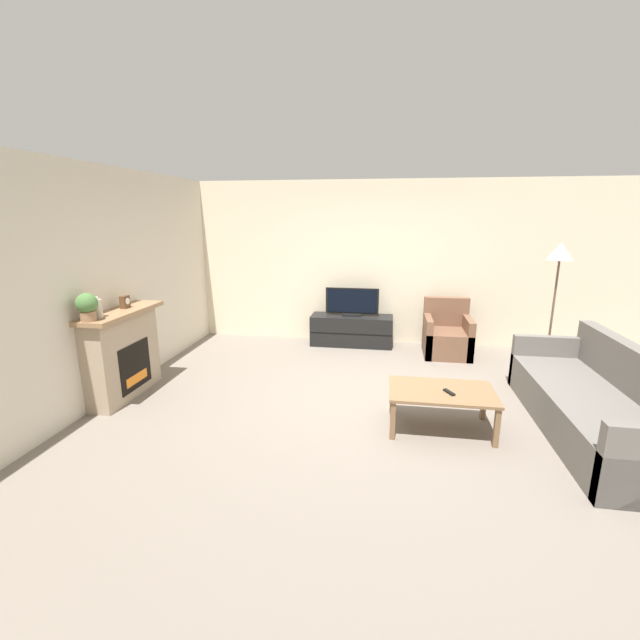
{
  "coord_description": "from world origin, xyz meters",
  "views": [
    {
      "loc": [
        0.21,
        -4.7,
        2.14
      ],
      "look_at": [
        -0.62,
        0.47,
        0.85
      ],
      "focal_mm": 24.0,
      "sensor_mm": 36.0,
      "label": 1
    }
  ],
  "objects_px": {
    "mantel_vase_left": "(97,308)",
    "couch": "(597,406)",
    "potted_plant": "(87,306)",
    "tv_stand": "(352,330)",
    "fireplace": "(123,353)",
    "armchair": "(447,337)",
    "mantel_clock": "(125,302)",
    "coffee_table": "(442,394)",
    "tv": "(352,303)",
    "remote": "(449,392)",
    "floor_lamp": "(559,262)"
  },
  "relations": [
    {
      "from": "tv_stand",
      "to": "remote",
      "type": "bearing_deg",
      "value": -66.85
    },
    {
      "from": "tv",
      "to": "floor_lamp",
      "type": "bearing_deg",
      "value": -22.4
    },
    {
      "from": "remote",
      "to": "couch",
      "type": "relative_size",
      "value": 0.06
    },
    {
      "from": "tv",
      "to": "fireplace",
      "type": "bearing_deg",
      "value": -134.95
    },
    {
      "from": "mantel_clock",
      "to": "remote",
      "type": "bearing_deg",
      "value": -6.84
    },
    {
      "from": "mantel_vase_left",
      "to": "tv",
      "type": "bearing_deg",
      "value": 49.12
    },
    {
      "from": "tv",
      "to": "couch",
      "type": "xyz_separation_m",
      "value": [
        2.68,
        -2.62,
        -0.43
      ]
    },
    {
      "from": "potted_plant",
      "to": "coffee_table",
      "type": "height_order",
      "value": "potted_plant"
    },
    {
      "from": "couch",
      "to": "mantel_clock",
      "type": "bearing_deg",
      "value": 177.52
    },
    {
      "from": "fireplace",
      "to": "mantel_clock",
      "type": "relative_size",
      "value": 8.14
    },
    {
      "from": "mantel_clock",
      "to": "floor_lamp",
      "type": "height_order",
      "value": "floor_lamp"
    },
    {
      "from": "mantel_vase_left",
      "to": "mantel_clock",
      "type": "relative_size",
      "value": 1.55
    },
    {
      "from": "mantel_vase_left",
      "to": "remote",
      "type": "relative_size",
      "value": 1.55
    },
    {
      "from": "couch",
      "to": "remote",
      "type": "bearing_deg",
      "value": -171.43
    },
    {
      "from": "fireplace",
      "to": "potted_plant",
      "type": "height_order",
      "value": "potted_plant"
    },
    {
      "from": "mantel_clock",
      "to": "floor_lamp",
      "type": "bearing_deg",
      "value": 13.87
    },
    {
      "from": "tv_stand",
      "to": "floor_lamp",
      "type": "xyz_separation_m",
      "value": [
        2.7,
        -1.12,
        1.31
      ]
    },
    {
      "from": "mantel_clock",
      "to": "potted_plant",
      "type": "relative_size",
      "value": 0.5
    },
    {
      "from": "remote",
      "to": "tv_stand",
      "type": "bearing_deg",
      "value": 84.07
    },
    {
      "from": "mantel_vase_left",
      "to": "floor_lamp",
      "type": "relative_size",
      "value": 0.13
    },
    {
      "from": "mantel_vase_left",
      "to": "couch",
      "type": "height_order",
      "value": "mantel_vase_left"
    },
    {
      "from": "fireplace",
      "to": "remote",
      "type": "distance_m",
      "value": 3.75
    },
    {
      "from": "mantel_vase_left",
      "to": "tv_stand",
      "type": "bearing_deg",
      "value": 49.14
    },
    {
      "from": "potted_plant",
      "to": "tv_stand",
      "type": "distance_m",
      "value": 4.05
    },
    {
      "from": "coffee_table",
      "to": "remote",
      "type": "xyz_separation_m",
      "value": [
        0.06,
        -0.07,
        0.06
      ]
    },
    {
      "from": "tv_stand",
      "to": "armchair",
      "type": "distance_m",
      "value": 1.54
    },
    {
      "from": "mantel_vase_left",
      "to": "floor_lamp",
      "type": "distance_m",
      "value": 5.51
    },
    {
      "from": "fireplace",
      "to": "armchair",
      "type": "height_order",
      "value": "fireplace"
    },
    {
      "from": "fireplace",
      "to": "mantel_clock",
      "type": "xyz_separation_m",
      "value": [
        0.02,
        0.12,
        0.59
      ]
    },
    {
      "from": "tv",
      "to": "coffee_table",
      "type": "xyz_separation_m",
      "value": [
        1.15,
        -2.77,
        -0.34
      ]
    },
    {
      "from": "fireplace",
      "to": "armchair",
      "type": "distance_m",
      "value": 4.63
    },
    {
      "from": "coffee_table",
      "to": "remote",
      "type": "bearing_deg",
      "value": -48.18
    },
    {
      "from": "mantel_clock",
      "to": "coffee_table",
      "type": "relative_size",
      "value": 0.14
    },
    {
      "from": "tv",
      "to": "coffee_table",
      "type": "height_order",
      "value": "tv"
    },
    {
      "from": "tv",
      "to": "coffee_table",
      "type": "bearing_deg",
      "value": -67.4
    },
    {
      "from": "fireplace",
      "to": "couch",
      "type": "relative_size",
      "value": 0.49
    },
    {
      "from": "tv",
      "to": "floor_lamp",
      "type": "distance_m",
      "value": 3.04
    },
    {
      "from": "mantel_clock",
      "to": "armchair",
      "type": "relative_size",
      "value": 0.17
    },
    {
      "from": "mantel_vase_left",
      "to": "potted_plant",
      "type": "xyz_separation_m",
      "value": [
        0.0,
        -0.15,
        0.06
      ]
    },
    {
      "from": "potted_plant",
      "to": "tv",
      "type": "distance_m",
      "value": 3.97
    },
    {
      "from": "tv_stand",
      "to": "remote",
      "type": "xyz_separation_m",
      "value": [
        1.22,
        -2.84,
        0.18
      ]
    },
    {
      "from": "mantel_clock",
      "to": "potted_plant",
      "type": "height_order",
      "value": "potted_plant"
    },
    {
      "from": "fireplace",
      "to": "coffee_table",
      "type": "height_order",
      "value": "fireplace"
    },
    {
      "from": "floor_lamp",
      "to": "armchair",
      "type": "bearing_deg",
      "value": 144.09
    },
    {
      "from": "couch",
      "to": "floor_lamp",
      "type": "height_order",
      "value": "floor_lamp"
    },
    {
      "from": "couch",
      "to": "armchair",
      "type": "bearing_deg",
      "value": 116.23
    },
    {
      "from": "potted_plant",
      "to": "armchair",
      "type": "relative_size",
      "value": 0.35
    },
    {
      "from": "mantel_vase_left",
      "to": "coffee_table",
      "type": "height_order",
      "value": "mantel_vase_left"
    },
    {
      "from": "coffee_table",
      "to": "mantel_clock",
      "type": "bearing_deg",
      "value": 174.11
    },
    {
      "from": "tv_stand",
      "to": "remote",
      "type": "distance_m",
      "value": 3.1
    }
  ]
}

